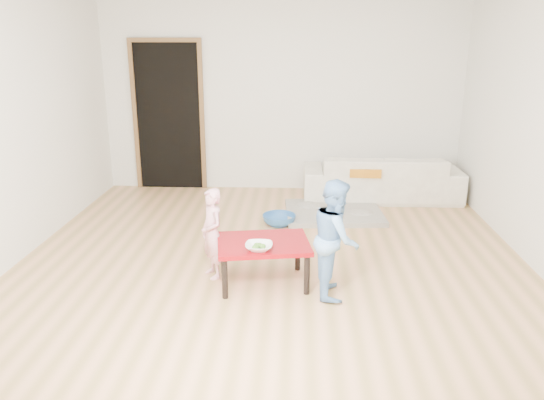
# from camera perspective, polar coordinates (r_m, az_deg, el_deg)

# --- Properties ---
(floor) EXTENTS (5.00, 5.00, 0.01)m
(floor) POSITION_cam_1_polar(r_m,az_deg,el_deg) (5.41, 0.11, -5.96)
(floor) COLOR #A98548
(floor) RESTS_ON ground
(back_wall) EXTENTS (5.00, 0.02, 2.60)m
(back_wall) POSITION_cam_1_polar(r_m,az_deg,el_deg) (7.52, 1.04, 10.89)
(back_wall) COLOR white
(back_wall) RESTS_ON floor
(left_wall) EXTENTS (0.02, 5.00, 2.60)m
(left_wall) POSITION_cam_1_polar(r_m,az_deg,el_deg) (5.73, -25.92, 7.18)
(left_wall) COLOR white
(left_wall) RESTS_ON floor
(right_wall) EXTENTS (0.02, 5.00, 2.60)m
(right_wall) POSITION_cam_1_polar(r_m,az_deg,el_deg) (5.52, 27.19, 6.69)
(right_wall) COLOR white
(right_wall) RESTS_ON floor
(doorway) EXTENTS (1.02, 0.08, 2.11)m
(doorway) POSITION_cam_1_polar(r_m,az_deg,el_deg) (7.75, -11.02, 8.72)
(doorway) COLOR brown
(doorway) RESTS_ON back_wall
(sofa) EXTENTS (2.09, 0.83, 0.61)m
(sofa) POSITION_cam_1_polar(r_m,az_deg,el_deg) (7.34, 11.65, 2.47)
(sofa) COLOR white
(sofa) RESTS_ON floor
(cushion) EXTENTS (0.41, 0.37, 0.11)m
(cushion) POSITION_cam_1_polar(r_m,az_deg,el_deg) (7.00, 9.93, 3.12)
(cushion) COLOR orange
(cushion) RESTS_ON sofa
(red_table) EXTENTS (0.88, 0.72, 0.40)m
(red_table) POSITION_cam_1_polar(r_m,az_deg,el_deg) (4.75, -0.93, -6.74)
(red_table) COLOR maroon
(red_table) RESTS_ON floor
(bowl) EXTENTS (0.23, 0.23, 0.06)m
(bowl) POSITION_cam_1_polar(r_m,az_deg,el_deg) (4.49, -1.42, -5.05)
(bowl) COLOR white
(bowl) RESTS_ON red_table
(broccoli) EXTENTS (0.12, 0.12, 0.06)m
(broccoli) POSITION_cam_1_polar(r_m,az_deg,el_deg) (4.49, -1.42, -5.06)
(broccoli) COLOR #2D5919
(broccoli) RESTS_ON red_table
(child_pink) EXTENTS (0.33, 0.37, 0.84)m
(child_pink) POSITION_cam_1_polar(r_m,az_deg,el_deg) (4.84, -6.45, -3.60)
(child_pink) COLOR pink
(child_pink) RESTS_ON floor
(child_blue) EXTENTS (0.39, 0.49, 1.01)m
(child_blue) POSITION_cam_1_polar(r_m,az_deg,el_deg) (4.49, 6.88, -4.09)
(child_blue) COLOR #649BE8
(child_blue) RESTS_ON floor
(basin) EXTENTS (0.39, 0.39, 0.12)m
(basin) POSITION_cam_1_polar(r_m,az_deg,el_deg) (6.24, 0.77, -2.14)
(basin) COLOR #2A5F9F
(basin) RESTS_ON floor
(blanket) EXTENTS (1.23, 1.05, 0.06)m
(blanket) POSITION_cam_1_polar(r_m,az_deg,el_deg) (6.64, 6.64, -1.34)
(blanket) COLOR #ACA498
(blanket) RESTS_ON floor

